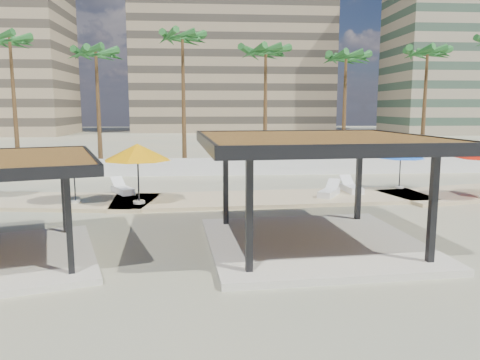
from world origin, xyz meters
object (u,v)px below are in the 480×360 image
(lounger_b, at_px, (329,192))
(lounger_a, at_px, (123,189))
(pavilion_central, at_px, (315,181))
(lounger_c, at_px, (351,188))

(lounger_b, bearing_deg, lounger_a, 112.69)
(pavilion_central, height_order, lounger_a, pavilion_central)
(lounger_a, height_order, lounger_b, lounger_a)
(pavilion_central, xyz_separation_m, lounger_b, (2.69, 8.04, -1.88))
(pavilion_central, relative_size, lounger_c, 3.79)
(pavilion_central, bearing_deg, lounger_c, 61.05)
(lounger_a, xyz_separation_m, lounger_c, (12.23, -0.48, 0.00))
(lounger_a, bearing_deg, lounger_c, -121.56)
(lounger_c, bearing_deg, lounger_a, 84.12)
(lounger_b, bearing_deg, pavilion_central, -167.35)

